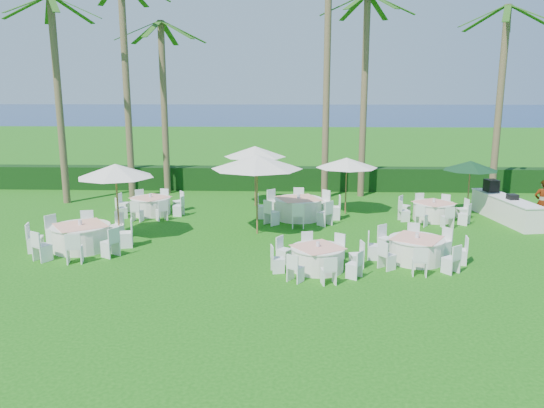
{
  "coord_description": "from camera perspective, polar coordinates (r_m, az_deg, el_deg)",
  "views": [
    {
      "loc": [
        0.55,
        -15.53,
        5.19
      ],
      "look_at": [
        -0.14,
        2.41,
        1.3
      ],
      "focal_mm": 35.0,
      "sensor_mm": 36.0,
      "label": 1
    }
  ],
  "objects": [
    {
      "name": "banquet_table_d",
      "position": [
        23.0,
        -12.9,
        -0.14
      ],
      "size": [
        2.92,
        2.92,
        0.89
      ],
      "color": "white",
      "rests_on": "ground"
    },
    {
      "name": "banquet_table_f",
      "position": [
        22.43,
        16.97,
        -0.7
      ],
      "size": [
        2.89,
        2.89,
        0.88
      ],
      "color": "white",
      "rests_on": "ground"
    },
    {
      "name": "banquet_table_c",
      "position": [
        16.92,
        15.26,
        -4.7
      ],
      "size": [
        2.98,
        2.98,
        0.9
      ],
      "color": "white",
      "rests_on": "ground"
    },
    {
      "name": "umbrella_a",
      "position": [
        19.05,
        -16.49,
        3.45
      ],
      "size": [
        2.64,
        2.64,
        2.69
      ],
      "color": "brown",
      "rests_on": "ground"
    },
    {
      "name": "umbrella_c",
      "position": [
        23.77,
        -1.84,
        5.67
      ],
      "size": [
        2.78,
        2.78,
        2.72
      ],
      "color": "brown",
      "rests_on": "ground"
    },
    {
      "name": "hedge",
      "position": [
        27.92,
        1.03,
        2.76
      ],
      "size": [
        34.0,
        1.0,
        1.2
      ],
      "primitive_type": "cube",
      "color": "black",
      "rests_on": "ground"
    },
    {
      "name": "staff_person",
      "position": [
        23.08,
        27.09,
        0.15
      ],
      "size": [
        0.68,
        0.47,
        1.8
      ],
      "primitive_type": "imported",
      "rotation": [
        0.0,
        0.0,
        3.08
      ],
      "color": "gray",
      "rests_on": "ground"
    },
    {
      "name": "palm_f",
      "position": [
        26.11,
        -22.03,
        11.07
      ],
      "size": [
        4.4,
        3.98,
        9.2
      ],
      "color": "brown",
      "rests_on": "ground"
    },
    {
      "name": "banquet_table_a",
      "position": [
        18.62,
        -19.84,
        -3.31
      ],
      "size": [
        3.31,
        3.31,
        1.0
      ],
      "color": "white",
      "rests_on": "ground"
    },
    {
      "name": "palm_c",
      "position": [
        25.62,
        5.97,
        15.91
      ],
      "size": [
        4.41,
        4.07,
        12.75
      ],
      "color": "brown",
      "rests_on": "ground"
    },
    {
      "name": "palm_d",
      "position": [
        26.23,
        9.91,
        12.15
      ],
      "size": [
        4.4,
        4.02,
        9.55
      ],
      "color": "brown",
      "rests_on": "ground"
    },
    {
      "name": "palm_a",
      "position": [
        26.29,
        -15.41,
        12.56
      ],
      "size": [
        4.32,
        4.32,
        10.14
      ],
      "color": "brown",
      "rests_on": "ground"
    },
    {
      "name": "banquet_table_e",
      "position": [
        21.67,
        2.85,
        -0.43
      ],
      "size": [
        3.4,
        3.4,
        1.02
      ],
      "color": "white",
      "rests_on": "ground"
    },
    {
      "name": "umbrella_b",
      "position": [
        19.0,
        -1.64,
        4.56
      ],
      "size": [
        3.31,
        3.31,
        2.91
      ],
      "color": "brown",
      "rests_on": "ground"
    },
    {
      "name": "umbrella_green",
      "position": [
        23.5,
        20.58,
        3.88
      ],
      "size": [
        2.25,
        2.25,
        2.3
      ],
      "color": "brown",
      "rests_on": "ground"
    },
    {
      "name": "palm_b",
      "position": [
        27.13,
        -11.55,
        10.89
      ],
      "size": [
        4.14,
        4.4,
        8.44
      ],
      "color": "brown",
      "rests_on": "ground"
    },
    {
      "name": "palm_e",
      "position": [
        26.66,
        23.33,
        10.6
      ],
      "size": [
        4.39,
        4.18,
        8.86
      ],
      "color": "brown",
      "rests_on": "ground"
    },
    {
      "name": "buffet_table",
      "position": [
        23.32,
        23.77,
        -0.39
      ],
      "size": [
        1.48,
        4.23,
        1.47
      ],
      "color": "white",
      "rests_on": "ground"
    },
    {
      "name": "ground",
      "position": [
        16.39,
        0.16,
        -6.24
      ],
      "size": [
        120.0,
        120.0,
        0.0
      ],
      "primitive_type": "plane",
      "color": "#14540E",
      "rests_on": "ground"
    },
    {
      "name": "umbrella_d",
      "position": [
        22.44,
        8.04,
        4.42
      ],
      "size": [
        2.6,
        2.6,
        2.4
      ],
      "color": "brown",
      "rests_on": "ground"
    },
    {
      "name": "banquet_table_b",
      "position": [
        15.65,
        4.93,
        -5.78
      ],
      "size": [
        2.77,
        2.77,
        0.85
      ],
      "color": "white",
      "rests_on": "ground"
    },
    {
      "name": "ocean",
      "position": [
        117.65,
        1.94,
        9.69
      ],
      "size": [
        260.0,
        260.0,
        0.0
      ],
      "primitive_type": "plane",
      "color": "navy",
      "rests_on": "ground"
    }
  ]
}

